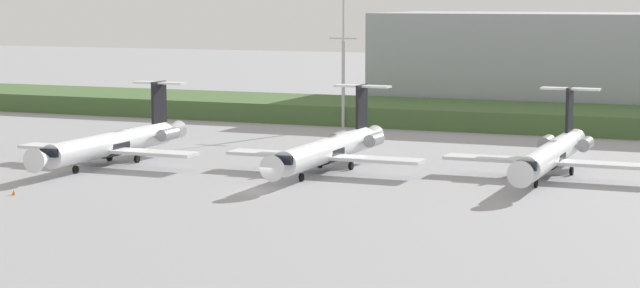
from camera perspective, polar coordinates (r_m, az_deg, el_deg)
ground_plane at (r=143.12m, az=2.27°, el=-0.49°), size 500.00×500.00×0.00m
grass_berm at (r=177.74m, az=6.32°, el=1.48°), size 320.00×20.00×3.02m
regional_jet_second at (r=136.08m, az=-10.19°, el=0.08°), size 22.81×31.00×9.00m
regional_jet_third at (r=128.48m, az=0.48°, el=-0.23°), size 22.81×31.00×9.00m
regional_jet_fourth at (r=127.06m, az=11.44°, el=-0.46°), size 22.81×31.00×9.00m
antenna_mast at (r=171.70m, az=1.17°, el=3.67°), size 4.40×0.50×20.39m
distant_hangar at (r=197.99m, az=13.09°, el=3.93°), size 68.56×28.60×16.78m
safety_cone_mid_marker at (r=117.23m, az=-14.99°, el=-2.33°), size 0.44×0.44×0.55m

